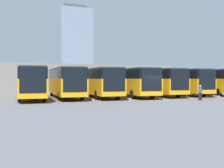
% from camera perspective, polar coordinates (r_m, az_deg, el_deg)
% --- Properties ---
extents(ground_plane, '(600.00, 600.00, 0.00)m').
position_cam_1_polar(ground_plane, '(29.20, 8.56, -3.24)').
color(ground_plane, '#5B5B60').
extents(bus_0, '(3.48, 12.19, 3.37)m').
position_cam_1_polar(bus_0, '(40.39, 18.77, 0.59)').
color(bus_0, orange).
rests_on(bus_0, ground_plane).
extents(curb_divider_0, '(0.66, 5.53, 0.15)m').
position_cam_1_polar(curb_divider_0, '(37.83, 18.33, -2.17)').
color(curb_divider_0, '#9E9E99').
rests_on(curb_divider_0, ground_plane).
extents(bus_1, '(3.48, 12.19, 3.37)m').
position_cam_1_polar(bus_1, '(38.76, 13.47, 0.60)').
color(bus_1, orange).
rests_on(bus_1, ground_plane).
extents(curb_divider_1, '(0.66, 5.53, 0.15)m').
position_cam_1_polar(curb_divider_1, '(36.25, 12.63, -2.29)').
color(curb_divider_1, '#9E9E99').
rests_on(curb_divider_1, ground_plane).
extents(bus_2, '(3.48, 12.19, 3.37)m').
position_cam_1_polar(bus_2, '(36.46, 8.70, 0.58)').
color(bus_2, orange).
rests_on(bus_2, ground_plane).
extents(curb_divider_2, '(0.66, 5.53, 0.15)m').
position_cam_1_polar(curb_divider_2, '(34.01, 7.46, -2.49)').
color(curb_divider_2, '#9E9E99').
rests_on(curb_divider_2, ground_plane).
extents(bus_3, '(3.48, 12.19, 3.37)m').
position_cam_1_polar(bus_3, '(34.11, 3.63, 0.56)').
color(bus_3, orange).
rests_on(bus_3, ground_plane).
extents(curb_divider_3, '(0.66, 5.53, 0.15)m').
position_cam_1_polar(curb_divider_3, '(31.74, 1.90, -2.74)').
color(curb_divider_3, '#9E9E99').
rests_on(curb_divider_3, ground_plane).
extents(bus_4, '(3.48, 12.19, 3.37)m').
position_cam_1_polar(bus_4, '(33.13, -2.84, 0.54)').
color(bus_4, orange).
rests_on(bus_4, ground_plane).
extents(curb_divider_4, '(0.66, 5.53, 0.15)m').
position_cam_1_polar(curb_divider_4, '(30.90, -5.11, -2.85)').
color(curb_divider_4, '#9E9E99').
rests_on(curb_divider_4, ground_plane).
extents(bus_5, '(3.48, 12.19, 3.37)m').
position_cam_1_polar(bus_5, '(32.25, -9.47, 0.51)').
color(bus_5, orange).
rests_on(bus_5, ground_plane).
extents(curb_divider_5, '(0.66, 5.53, 0.15)m').
position_cam_1_polar(curb_divider_5, '(30.19, -12.27, -2.97)').
color(curb_divider_5, '#9E9E99').
rests_on(curb_divider_5, ground_plane).
extents(bus_6, '(3.48, 12.19, 3.37)m').
position_cam_1_polar(bus_6, '(31.11, -16.23, 0.46)').
color(bus_6, orange).
rests_on(bus_6, ground_plane).
extents(pedestrian, '(0.48, 0.48, 1.55)m').
position_cam_1_polar(pedestrian, '(29.87, 17.50, -1.58)').
color(pedestrian, black).
rests_on(pedestrian, ground_plane).
extents(station_building, '(29.17, 16.87, 4.56)m').
position_cam_1_polar(station_building, '(52.50, -5.90, 1.22)').
color(station_building, gray).
rests_on(station_building, ground_plane).
extents(office_tower, '(19.63, 19.63, 47.54)m').
position_cam_1_polar(office_tower, '(180.77, -7.87, 7.78)').
color(office_tower, '#7F8EA3').
rests_on(office_tower, ground_plane).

